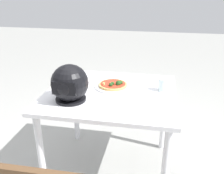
{
  "coord_description": "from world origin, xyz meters",
  "views": [
    {
      "loc": [
        -0.33,
        1.73,
        1.52
      ],
      "look_at": [
        -0.0,
        -0.04,
        0.77
      ],
      "focal_mm": 39.63,
      "sensor_mm": 36.0,
      "label": 1
    }
  ],
  "objects_px": {
    "dining_table": "(111,102)",
    "motorcycle_helmet": "(70,84)",
    "pizza": "(114,84)",
    "drinking_glass": "(163,85)"
  },
  "relations": [
    {
      "from": "dining_table",
      "to": "motorcycle_helmet",
      "type": "bearing_deg",
      "value": 39.02
    },
    {
      "from": "motorcycle_helmet",
      "to": "dining_table",
      "type": "bearing_deg",
      "value": -140.98
    },
    {
      "from": "dining_table",
      "to": "pizza",
      "type": "relative_size",
      "value": 4.36
    },
    {
      "from": "dining_table",
      "to": "pizza",
      "type": "distance_m",
      "value": 0.15
    },
    {
      "from": "dining_table",
      "to": "drinking_glass",
      "type": "height_order",
      "value": "drinking_glass"
    },
    {
      "from": "dining_table",
      "to": "pizza",
      "type": "xyz_separation_m",
      "value": [
        -0.01,
        -0.09,
        0.12
      ]
    },
    {
      "from": "pizza",
      "to": "drinking_glass",
      "type": "xyz_separation_m",
      "value": [
        -0.39,
        -0.01,
        0.02
      ]
    },
    {
      "from": "motorcycle_helmet",
      "to": "drinking_glass",
      "type": "distance_m",
      "value": 0.72
    },
    {
      "from": "dining_table",
      "to": "drinking_glass",
      "type": "distance_m",
      "value": 0.43
    },
    {
      "from": "motorcycle_helmet",
      "to": "drinking_glass",
      "type": "height_order",
      "value": "motorcycle_helmet"
    }
  ]
}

